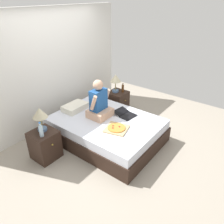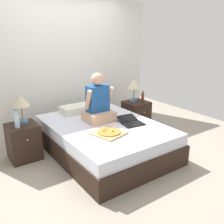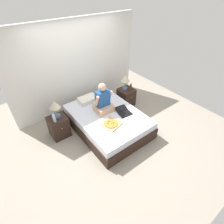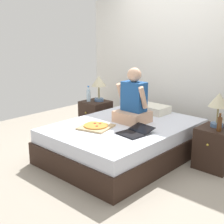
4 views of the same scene
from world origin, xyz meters
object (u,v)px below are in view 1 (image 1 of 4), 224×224
object	(u,v)px
person_seated	(99,104)
laptop	(126,114)
bed	(106,129)
nightstand_right	(118,102)
beer_bottle	(123,88)
lamp_on_left_nightstand	(40,114)
water_bottle	(41,131)
nightstand_left	(45,145)
pizza_box	(117,128)
lamp_on_right_nightstand	(116,79)

from	to	relation	value
person_seated	laptop	bearing A→B (deg)	-49.20
bed	laptop	bearing A→B (deg)	-32.01
person_seated	laptop	xyz separation A→B (m)	(0.36, -0.41, -0.27)
nightstand_right	beer_bottle	bearing A→B (deg)	-54.99
lamp_on_left_nightstand	water_bottle	xyz separation A→B (m)	(-0.12, -0.14, -0.22)
nightstand_left	person_seated	distance (m)	1.29
pizza_box	lamp_on_right_nightstand	bearing A→B (deg)	37.47
nightstand_left	lamp_on_right_nightstand	bearing A→B (deg)	1.29
water_bottle	pizza_box	distance (m)	1.33
bed	water_bottle	distance (m)	1.35
lamp_on_left_nightstand	beer_bottle	bearing A→B (deg)	-3.77
bed	pizza_box	distance (m)	0.50
nightstand_right	person_seated	distance (m)	1.27
pizza_box	lamp_on_left_nightstand	bearing A→B (deg)	133.31
lamp_on_right_nightstand	water_bottle	bearing A→B (deg)	-176.51
lamp_on_left_nightstand	water_bottle	size ratio (longest dim) A/B	1.63
nightstand_left	nightstand_right	xyz separation A→B (m)	(2.25, 0.00, 0.00)
laptop	pizza_box	xyz separation A→B (m)	(-0.54, -0.16, -0.00)
bed	beer_bottle	distance (m)	1.33
nightstand_left	beer_bottle	distance (m)	2.35
laptop	nightstand_left	bearing A→B (deg)	152.94
water_bottle	person_seated	distance (m)	1.25
pizza_box	bed	bearing A→B (deg)	66.24
water_bottle	pizza_box	bearing A→B (deg)	-38.73
lamp_on_right_nightstand	laptop	size ratio (longest dim) A/B	1.00
lamp_on_left_nightstand	person_seated	xyz separation A→B (m)	(1.09, -0.40, -0.10)
nightstand_left	pizza_box	bearing A→B (deg)	-43.94
nightstand_left	water_bottle	xyz separation A→B (m)	(-0.08, -0.09, 0.39)
beer_bottle	laptop	distance (m)	1.07
bed	beer_bottle	size ratio (longest dim) A/B	9.28
nightstand_left	water_bottle	world-z (taller)	water_bottle
lamp_on_left_nightstand	person_seated	size ratio (longest dim) A/B	0.58
nightstand_left	pizza_box	distance (m)	1.34
nightstand_left	lamp_on_right_nightstand	distance (m)	2.30
nightstand_right	lamp_on_right_nightstand	world-z (taller)	lamp_on_right_nightstand
bed	person_seated	size ratio (longest dim) A/B	2.74
nightstand_left	beer_bottle	bearing A→B (deg)	-2.47
water_bottle	person_seated	bearing A→B (deg)	-12.04
laptop	pizza_box	world-z (taller)	laptop
bed	person_seated	world-z (taller)	person_seated
person_seated	pizza_box	world-z (taller)	person_seated
person_seated	pizza_box	bearing A→B (deg)	-107.74
lamp_on_left_nightstand	nightstand_right	bearing A→B (deg)	-1.30
lamp_on_right_nightstand	laptop	bearing A→B (deg)	-131.77
lamp_on_left_nightstand	laptop	distance (m)	1.70
lamp_on_left_nightstand	bed	bearing A→B (deg)	-28.25
beer_bottle	person_seated	distance (m)	1.21
lamp_on_right_nightstand	pizza_box	distance (m)	1.63
nightstand_left	lamp_on_left_nightstand	size ratio (longest dim) A/B	1.22
beer_bottle	pizza_box	xyz separation A→B (m)	(-1.36, -0.82, -0.14)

